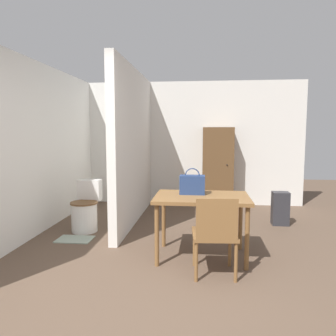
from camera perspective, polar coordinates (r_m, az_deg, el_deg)
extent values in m
plane|color=brown|center=(2.99, -3.30, -23.62)|extent=(16.00, 16.00, 0.00)
cube|color=white|center=(6.79, 2.48, 4.30)|extent=(4.88, 0.12, 2.50)
cube|color=white|center=(5.24, -21.57, 3.25)|extent=(0.12, 5.16, 2.50)
cube|color=white|center=(5.48, -5.98, 3.77)|extent=(0.12, 2.73, 2.50)
cube|color=brown|center=(3.87, 5.91, -5.14)|extent=(1.10, 0.75, 0.04)
cylinder|color=brown|center=(3.70, -1.96, -11.64)|extent=(0.05, 0.05, 0.70)
cylinder|color=brown|center=(3.69, 13.61, -11.83)|extent=(0.05, 0.05, 0.70)
cylinder|color=brown|center=(4.30, -0.76, -9.05)|extent=(0.05, 0.05, 0.70)
cylinder|color=brown|center=(4.30, 12.50, -9.21)|extent=(0.05, 0.05, 0.70)
cube|color=brown|center=(3.52, 8.06, -11.37)|extent=(0.49, 0.49, 0.04)
cube|color=brown|center=(3.26, 8.52, -8.78)|extent=(0.41, 0.06, 0.41)
cylinder|color=brown|center=(3.76, 4.62, -13.71)|extent=(0.04, 0.04, 0.41)
cylinder|color=brown|center=(3.80, 10.72, -13.59)|extent=(0.04, 0.04, 0.41)
cylinder|color=brown|center=(3.40, 4.93, -15.98)|extent=(0.04, 0.04, 0.41)
cylinder|color=brown|center=(3.44, 11.75, -15.81)|extent=(0.04, 0.04, 0.41)
cylinder|color=white|center=(5.11, -14.36, -8.35)|extent=(0.38, 0.38, 0.42)
cylinder|color=brown|center=(5.06, -14.43, -5.90)|extent=(0.40, 0.40, 0.02)
cube|color=white|center=(5.27, -13.49, -3.72)|extent=(0.35, 0.18, 0.32)
cube|color=navy|center=(3.96, 4.25, -2.92)|extent=(0.30, 0.16, 0.23)
torus|color=navy|center=(3.94, 4.26, -1.30)|extent=(0.18, 0.01, 0.18)
cube|color=brown|center=(6.52, 8.64, 0.07)|extent=(0.60, 0.45, 1.58)
sphere|color=black|center=(6.28, 10.24, 0.54)|extent=(0.02, 0.02, 0.02)
cube|color=#99A899|center=(4.83, -15.93, -11.85)|extent=(0.48, 0.33, 0.01)
cube|color=#2D2D33|center=(5.59, 18.96, -6.67)|extent=(0.26, 0.20, 0.53)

